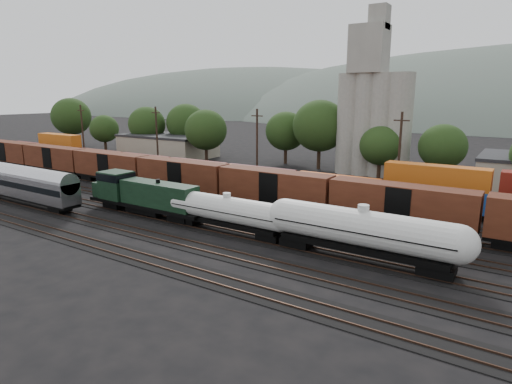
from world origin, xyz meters
The scene contains 13 objects.
ground centered at (0.00, 0.00, 0.00)m, with size 600.00×600.00×0.00m, color black.
tracks centered at (0.00, 0.00, 0.05)m, with size 180.00×33.20×0.20m.
green_locomotive centered at (-11.39, -5.00, 2.64)m, with size 17.52×3.09×4.64m.
tank_car_a centered at (1.65, -5.00, 2.44)m, with size 15.54×2.78×4.07m.
tank_car_b centered at (16.21, -5.00, 2.86)m, with size 18.43×3.30×4.83m.
passenger_coach centered at (-28.66, -10.00, 3.05)m, with size 21.85×2.70×4.96m.
orange_locomotive centered at (-6.57, 10.00, 2.28)m, with size 15.84×2.64×3.96m.
boxcar_string centered at (9.18, 5.00, 3.12)m, with size 184.40×2.90×4.20m.
container_wall centered at (0.63, 15.00, 2.50)m, with size 160.00×2.60×5.80m.
grain_silo centered at (3.28, 36.00, 11.26)m, with size 13.40×5.00×29.00m.
industrial_sheds centered at (6.63, 35.25, 2.56)m, with size 119.38×17.26×5.10m.
tree_band centered at (-1.79, 34.23, 7.42)m, with size 168.05×18.23×13.44m.
utility_poles centered at (0.00, 22.00, 6.21)m, with size 122.20×0.36×12.00m.
Camera 1 is at (27.67, -39.63, 14.33)m, focal length 30.00 mm.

